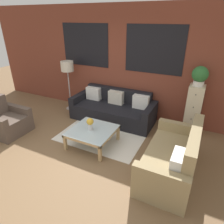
# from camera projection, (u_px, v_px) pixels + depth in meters

# --- Properties ---
(ground_plane) EXTENTS (16.00, 16.00, 0.00)m
(ground_plane) POSITION_uv_depth(u_px,v_px,m) (64.00, 160.00, 3.86)
(ground_plane) COLOR brown
(wall_back_brick) EXTENTS (8.40, 0.09, 2.80)m
(wall_back_brick) POSITION_uv_depth(u_px,v_px,m) (118.00, 63.00, 5.22)
(wall_back_brick) COLOR brown
(wall_back_brick) RESTS_ON ground_plane
(rug) EXTENTS (1.90, 1.63, 0.00)m
(rug) POSITION_uv_depth(u_px,v_px,m) (105.00, 132.00, 4.76)
(rug) COLOR silver
(rug) RESTS_ON ground_plane
(couch_dark) EXTENTS (2.16, 0.88, 0.78)m
(couch_dark) POSITION_uv_depth(u_px,v_px,m) (113.00, 109.00, 5.26)
(couch_dark) COLOR black
(couch_dark) RESTS_ON ground_plane
(settee_vintage) EXTENTS (0.80, 1.63, 0.92)m
(settee_vintage) POSITION_uv_depth(u_px,v_px,m) (173.00, 159.00, 3.39)
(settee_vintage) COLOR #99845B
(settee_vintage) RESTS_ON ground_plane
(armchair_corner) EXTENTS (0.80, 0.78, 0.84)m
(armchair_corner) POSITION_uv_depth(u_px,v_px,m) (7.00, 122.00, 4.67)
(armchair_corner) COLOR brown
(armchair_corner) RESTS_ON ground_plane
(coffee_table) EXTENTS (0.89, 0.89, 0.37)m
(coffee_table) POSITION_uv_depth(u_px,v_px,m) (92.00, 132.00, 4.18)
(coffee_table) COLOR silver
(coffee_table) RESTS_ON ground_plane
(floor_lamp) EXTENTS (0.35, 0.35, 1.40)m
(floor_lamp) POSITION_uv_depth(u_px,v_px,m) (67.00, 69.00, 5.49)
(floor_lamp) COLOR #B2B2B7
(floor_lamp) RESTS_ON ground_plane
(drawer_cabinet) EXTENTS (0.33, 0.40, 1.15)m
(drawer_cabinet) POSITION_uv_depth(u_px,v_px,m) (193.00, 110.00, 4.54)
(drawer_cabinet) COLOR beige
(drawer_cabinet) RESTS_ON ground_plane
(potted_plant) EXTENTS (0.34, 0.34, 0.42)m
(potted_plant) POSITION_uv_depth(u_px,v_px,m) (200.00, 75.00, 4.19)
(potted_plant) COLOR silver
(potted_plant) RESTS_ON drawer_cabinet
(flower_vase) EXTENTS (0.14, 0.14, 0.27)m
(flower_vase) POSITION_uv_depth(u_px,v_px,m) (90.00, 123.00, 4.09)
(flower_vase) COLOR silver
(flower_vase) RESTS_ON coffee_table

